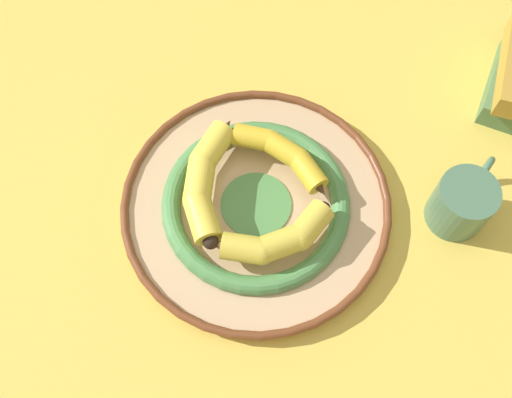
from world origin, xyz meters
TOP-DOWN VIEW (x-y plane):
  - ground_plane at (0.00, 0.00)m, footprint 2.80×2.80m
  - decorative_bowl at (-0.01, -0.02)m, footprint 0.38×0.38m
  - banana_a at (0.01, 0.05)m, footprint 0.17×0.09m
  - banana_b at (-0.08, -0.05)m, footprint 0.08×0.16m
  - banana_c at (0.03, -0.08)m, footprint 0.15×0.16m
  - coffee_mug at (-0.24, 0.15)m, footprint 0.13×0.08m

SIDE VIEW (x-z plane):
  - ground_plane at x=0.00m, z-range 0.00..0.00m
  - decorative_bowl at x=-0.01m, z-range 0.00..0.03m
  - coffee_mug at x=-0.24m, z-range 0.00..0.08m
  - banana_b at x=-0.08m, z-range 0.04..0.07m
  - banana_a at x=0.01m, z-range 0.04..0.07m
  - banana_c at x=0.03m, z-range 0.04..0.07m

